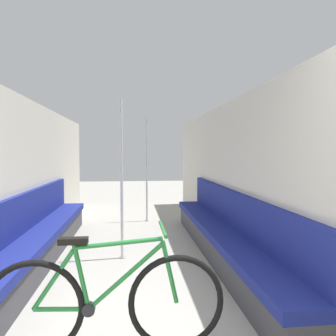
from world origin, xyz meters
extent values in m
cube|color=beige|center=(-1.44, 3.12, 1.08)|extent=(0.10, 9.44, 2.16)
cube|color=beige|center=(1.44, 3.12, 1.08)|extent=(0.10, 9.44, 2.16)
cube|color=#3D3D42|center=(-1.17, 3.18, 0.16)|extent=(0.37, 4.62, 0.32)
cube|color=navy|center=(-1.17, 3.18, 0.37)|extent=(0.44, 4.62, 0.10)
cube|color=navy|center=(-1.36, 3.18, 0.67)|extent=(0.07, 4.62, 0.49)
cube|color=#3D3D42|center=(1.17, 3.18, 0.16)|extent=(0.37, 4.62, 0.32)
cube|color=navy|center=(1.17, 3.18, 0.37)|extent=(0.44, 4.62, 0.10)
cube|color=navy|center=(1.36, 3.18, 0.67)|extent=(0.07, 4.62, 0.49)
torus|color=black|center=(-0.67, 1.24, 0.35)|extent=(0.70, 0.04, 0.70)
torus|color=black|center=(0.32, 1.24, 0.35)|extent=(0.70, 0.04, 0.70)
cylinder|color=#237533|center=(-0.48, 1.24, 0.34)|extent=(0.37, 0.03, 0.05)
cylinder|color=#237533|center=(-0.53, 1.24, 0.55)|extent=(0.30, 0.03, 0.42)
cylinder|color=#237533|center=(-0.35, 1.24, 0.57)|extent=(0.13, 0.03, 0.49)
cylinder|color=#237533|center=(-0.04, 1.24, 0.56)|extent=(0.54, 0.03, 0.47)
cylinder|color=#237533|center=(-0.09, 1.24, 0.79)|extent=(0.62, 0.03, 0.08)
cylinder|color=#237533|center=(0.27, 1.24, 0.57)|extent=(0.13, 0.03, 0.46)
cylinder|color=black|center=(-0.30, 1.24, 0.33)|extent=(0.09, 0.06, 0.09)
cube|color=black|center=(-0.40, 1.24, 0.82)|extent=(0.20, 0.07, 0.04)
cylinder|color=#237533|center=(0.22, 1.24, 0.89)|extent=(0.02, 0.46, 0.02)
cylinder|color=gray|center=(0.30, 5.68, 0.01)|extent=(0.08, 0.08, 0.01)
cylinder|color=silver|center=(0.30, 5.68, 1.07)|extent=(0.04, 0.04, 2.14)
cylinder|color=gray|center=(-0.13, 3.34, 0.01)|extent=(0.08, 0.08, 0.01)
cylinder|color=silver|center=(-0.13, 3.34, 1.07)|extent=(0.04, 0.04, 2.14)
camera|label=1|loc=(0.01, -1.05, 1.43)|focal=35.00mm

